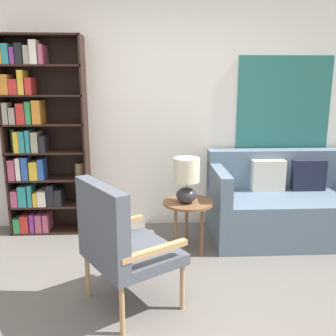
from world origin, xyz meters
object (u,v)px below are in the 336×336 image
(couch, at_px, (291,205))
(side_table, at_px, (188,208))
(armchair, at_px, (118,239))
(bookshelf, at_px, (37,142))
(table_lamp, at_px, (187,177))

(couch, xyz_separation_m, side_table, (-1.15, -0.38, 0.12))
(armchair, relative_size, side_table, 1.83)
(bookshelf, relative_size, couch, 1.23)
(couch, distance_m, table_lamp, 1.32)
(bookshelf, height_order, table_lamp, bookshelf)
(armchair, distance_m, couch, 2.17)
(armchair, height_order, table_lamp, armchair)
(couch, bearing_deg, armchair, -143.95)
(table_lamp, bearing_deg, side_table, 51.81)
(armchair, height_order, side_table, armchair)
(couch, relative_size, side_table, 3.24)
(table_lamp, bearing_deg, bookshelf, 156.25)
(bookshelf, height_order, armchair, bookshelf)
(armchair, bearing_deg, table_lamp, 56.36)
(bookshelf, bearing_deg, side_table, -22.55)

